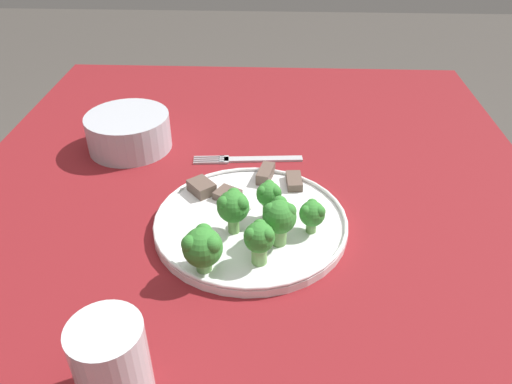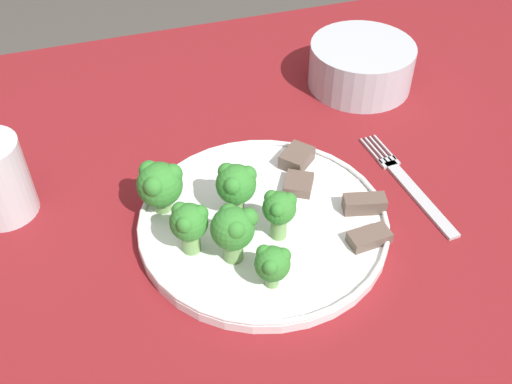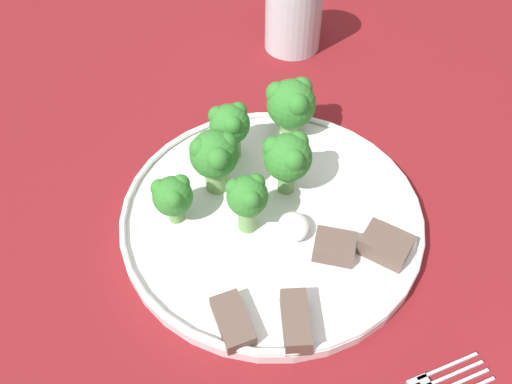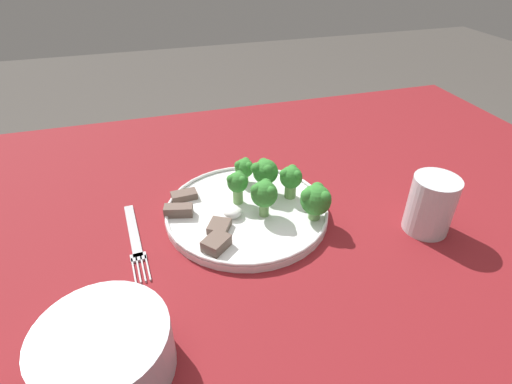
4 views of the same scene
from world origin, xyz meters
The scene contains 14 objects.
table centered at (0.00, 0.00, 0.64)m, with size 1.39×0.96×0.73m.
dinner_plate centered at (0.05, -0.01, 0.74)m, with size 0.28×0.28×0.02m.
drinking_glass centered at (-0.23, 0.11, 0.77)m, with size 0.07×0.07×0.10m.
broccoli_floret_near_rim_left centered at (0.02, 0.02, 0.78)m, with size 0.05×0.04×0.07m.
broccoli_floret_center_left centered at (-0.04, -0.02, 0.78)m, with size 0.04×0.04×0.06m.
broccoli_floret_back_left centered at (0.03, -0.09, 0.77)m, with size 0.04×0.04×0.05m.
broccoli_floret_front_left centered at (0.06, -0.03, 0.78)m, with size 0.04×0.04×0.06m.
broccoli_floret_center_back centered at (0.00, -0.05, 0.78)m, with size 0.05×0.05×0.07m.
broccoli_floret_mid_cluster centered at (-0.06, 0.05, 0.78)m, with size 0.05×0.05×0.06m.
meat_slice_front_slice centered at (0.12, 0.08, 0.75)m, with size 0.05×0.05×0.02m.
meat_slice_middle_slice centered at (0.15, -0.07, 0.74)m, with size 0.05×0.03×0.01m.
meat_slice_rear_slice centered at (0.10, 0.03, 0.74)m, with size 0.05×0.05×0.01m.
meat_slice_edge_slice centered at (0.16, -0.02, 0.75)m, with size 0.05×0.03×0.02m.
sauce_dollop centered at (0.07, 0.01, 0.75)m, with size 0.03×0.03×0.02m.
Camera 3 is at (0.32, -0.10, 1.10)m, focal length 35.00 mm.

